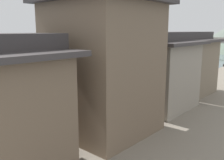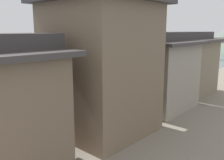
% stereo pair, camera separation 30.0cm
% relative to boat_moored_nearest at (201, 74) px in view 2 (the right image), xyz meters
% --- Properties ---
extents(boat_moored_nearest, '(1.60, 4.88, 0.54)m').
position_rel_boat_moored_nearest_xyz_m(boat_moored_nearest, '(0.00, 0.00, 0.00)').
color(boat_moored_nearest, '#423328').
rests_on(boat_moored_nearest, ground).
extents(boat_moored_second, '(1.14, 4.10, 0.46)m').
position_rel_boat_moored_nearest_xyz_m(boat_moored_second, '(-0.40, -10.93, -0.02)').
color(boat_moored_second, brown).
rests_on(boat_moored_second, ground).
extents(boat_moored_third, '(4.77, 2.96, 0.48)m').
position_rel_boat_moored_nearest_xyz_m(boat_moored_third, '(-10.16, 13.62, -0.02)').
color(boat_moored_third, brown).
rests_on(boat_moored_third, ground).
extents(boat_midriver_drifting, '(1.12, 4.69, 0.69)m').
position_rel_boat_moored_nearest_xyz_m(boat_midriver_drifting, '(0.05, -28.27, 0.06)').
color(boat_midriver_drifting, '#423328').
rests_on(boat_midriver_drifting, ground).
extents(boat_midriver_upstream, '(1.26, 3.82, 0.68)m').
position_rel_boat_moored_nearest_xyz_m(boat_midriver_upstream, '(-0.14, 5.08, 0.07)').
color(boat_midriver_upstream, brown).
rests_on(boat_midriver_upstream, ground).
extents(boat_upstream_distant, '(1.71, 4.50, 0.43)m').
position_rel_boat_moored_nearest_xyz_m(boat_upstream_distant, '(-0.92, -21.88, -0.03)').
color(boat_upstream_distant, brown).
rests_on(boat_upstream_distant, ground).
extents(house_waterfront_second, '(6.77, 6.43, 8.74)m').
position_rel_boat_moored_nearest_xyz_m(house_waterfront_second, '(4.96, -27.51, 4.85)').
color(house_waterfront_second, '#75604C').
rests_on(house_waterfront_second, riverbank_right).
extents(house_waterfront_tall, '(6.42, 6.29, 6.14)m').
position_rel_boat_moored_nearest_xyz_m(house_waterfront_tall, '(4.79, -20.98, 3.55)').
color(house_waterfront_tall, gray).
rests_on(house_waterfront_tall, riverbank_right).
extents(house_waterfront_narrow, '(5.81, 5.95, 6.14)m').
position_rel_boat_moored_nearest_xyz_m(house_waterfront_narrow, '(4.49, -14.70, 3.56)').
color(house_waterfront_narrow, '#7F705B').
rests_on(house_waterfront_narrow, riverbank_right).
extents(stone_bridge, '(25.56, 2.40, 5.36)m').
position_rel_boat_moored_nearest_xyz_m(stone_bridge, '(-5.41, 23.17, 3.34)').
color(stone_bridge, gray).
rests_on(stone_bridge, ground).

